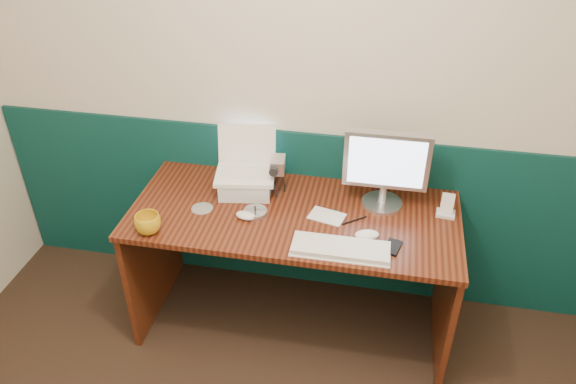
% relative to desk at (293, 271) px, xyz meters
% --- Properties ---
extents(back_wall, '(3.50, 0.04, 2.50)m').
position_rel_desk_xyz_m(back_wall, '(0.00, 0.37, 0.88)').
color(back_wall, beige).
rests_on(back_wall, ground).
extents(wainscot, '(3.48, 0.02, 1.00)m').
position_rel_desk_xyz_m(wainscot, '(0.00, 0.36, 0.12)').
color(wainscot, '#072F2D').
rests_on(wainscot, ground).
extents(desk, '(1.60, 0.70, 0.75)m').
position_rel_desk_xyz_m(desk, '(0.00, 0.00, 0.00)').
color(desk, '#351009').
rests_on(desk, ground).
extents(laptop_riser, '(0.29, 0.25, 0.09)m').
position_rel_desk_xyz_m(laptop_riser, '(-0.28, 0.14, 0.42)').
color(laptop_riser, silver).
rests_on(laptop_riser, desk).
extents(laptop, '(0.33, 0.27, 0.25)m').
position_rel_desk_xyz_m(laptop, '(-0.28, 0.14, 0.59)').
color(laptop, white).
rests_on(laptop, laptop_riser).
extents(monitor, '(0.40, 0.12, 0.40)m').
position_rel_desk_xyz_m(monitor, '(0.42, 0.15, 0.58)').
color(monitor, silver).
rests_on(monitor, desk).
extents(keyboard, '(0.43, 0.15, 0.02)m').
position_rel_desk_xyz_m(keyboard, '(0.26, -0.25, 0.39)').
color(keyboard, white).
rests_on(keyboard, desk).
extents(mouse_right, '(0.13, 0.09, 0.04)m').
position_rel_desk_xyz_m(mouse_right, '(0.36, -0.13, 0.39)').
color(mouse_right, white).
rests_on(mouse_right, desk).
extents(mouse_left, '(0.11, 0.08, 0.03)m').
position_rel_desk_xyz_m(mouse_left, '(-0.22, -0.09, 0.39)').
color(mouse_left, silver).
rests_on(mouse_left, desk).
extents(mug, '(0.16, 0.16, 0.10)m').
position_rel_desk_xyz_m(mug, '(-0.63, -0.28, 0.42)').
color(mug, gold).
rests_on(mug, desk).
extents(camcorder, '(0.10, 0.14, 0.19)m').
position_rel_desk_xyz_m(camcorder, '(-0.11, 0.16, 0.47)').
color(camcorder, '#B9BABF').
rests_on(camcorder, desk).
extents(cd_spindle, '(0.12, 0.12, 0.02)m').
position_rel_desk_xyz_m(cd_spindle, '(-0.18, -0.05, 0.39)').
color(cd_spindle, '#ADB1BD').
rests_on(cd_spindle, desk).
extents(cd_loose_a, '(0.11, 0.11, 0.00)m').
position_rel_desk_xyz_m(cd_loose_a, '(-0.45, -0.05, 0.38)').
color(cd_loose_a, '#B5BEC6').
rests_on(cd_loose_a, desk).
extents(cd_loose_b, '(0.11, 0.11, 0.00)m').
position_rel_desk_xyz_m(cd_loose_b, '(0.18, 0.01, 0.38)').
color(cd_loose_b, silver).
rests_on(cd_loose_b, desk).
extents(pen, '(0.11, 0.09, 0.01)m').
position_rel_desk_xyz_m(pen, '(0.29, -0.01, 0.38)').
color(pen, black).
rests_on(pen, desk).
extents(papers, '(0.19, 0.15, 0.00)m').
position_rel_desk_xyz_m(papers, '(0.16, -0.00, 0.38)').
color(papers, silver).
rests_on(papers, desk).
extents(dock, '(0.09, 0.07, 0.02)m').
position_rel_desk_xyz_m(dock, '(0.72, 0.12, 0.38)').
color(dock, silver).
rests_on(dock, desk).
extents(music_player, '(0.06, 0.04, 0.11)m').
position_rel_desk_xyz_m(music_player, '(0.72, 0.12, 0.44)').
color(music_player, white).
rests_on(music_player, dock).
extents(pda, '(0.09, 0.12, 0.01)m').
position_rel_desk_xyz_m(pda, '(0.48, -0.18, 0.38)').
color(pda, black).
rests_on(pda, desk).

